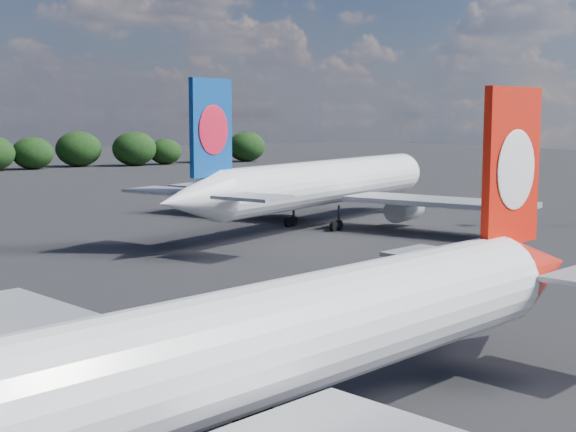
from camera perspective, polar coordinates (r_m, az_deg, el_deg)
qantas_airliner at (r=32.38m, az=-0.16°, el=-8.90°), size 45.76×43.80×15.07m
china_southern_airliner at (r=96.51m, az=2.10°, el=2.24°), size 49.91×48.12×17.15m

